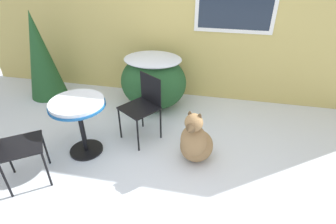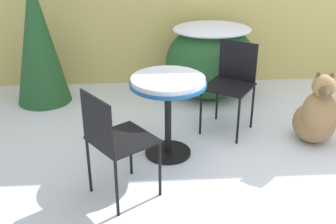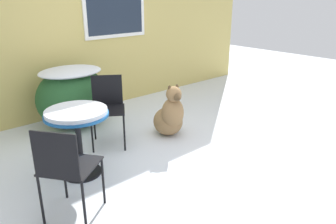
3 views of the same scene
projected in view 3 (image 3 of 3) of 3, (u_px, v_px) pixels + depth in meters
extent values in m
plane|color=silver|center=(167.00, 153.00, 4.25)|extent=(16.00, 16.00, 0.00)
cube|color=tan|center=(75.00, 12.00, 5.22)|extent=(8.00, 0.06, 3.31)
ellipsoid|color=#235128|center=(73.00, 98.00, 4.93)|extent=(1.09, 0.90, 0.93)
ellipsoid|color=silver|center=(70.00, 72.00, 4.79)|extent=(0.93, 0.76, 0.12)
cylinder|color=black|center=(82.00, 172.00, 3.76)|extent=(0.44, 0.44, 0.03)
cylinder|color=black|center=(80.00, 145.00, 3.64)|extent=(0.06, 0.06, 0.68)
cylinder|color=#195699|center=(76.00, 115.00, 3.52)|extent=(0.69, 0.69, 0.03)
cylinder|color=silver|center=(76.00, 112.00, 3.51)|extent=(0.66, 0.66, 0.05)
cube|color=black|center=(108.00, 110.00, 4.30)|extent=(0.62, 0.62, 0.02)
cube|color=black|center=(107.00, 90.00, 4.42)|extent=(0.35, 0.24, 0.41)
cylinder|color=black|center=(92.00, 135.00, 4.17)|extent=(0.02, 0.02, 0.49)
cylinder|color=black|center=(124.00, 133.00, 4.22)|extent=(0.02, 0.02, 0.49)
cylinder|color=black|center=(94.00, 123.00, 4.55)|extent=(0.02, 0.02, 0.49)
cylinder|color=black|center=(124.00, 122.00, 4.60)|extent=(0.02, 0.02, 0.49)
cube|color=black|center=(71.00, 166.00, 2.92)|extent=(0.62, 0.62, 0.02)
cube|color=black|center=(55.00, 156.00, 2.65)|extent=(0.25, 0.34, 0.41)
cylinder|color=black|center=(103.00, 181.00, 3.15)|extent=(0.02, 0.02, 0.49)
cylinder|color=black|center=(65.00, 176.00, 3.24)|extent=(0.02, 0.02, 0.49)
cylinder|color=black|center=(84.00, 207.00, 2.78)|extent=(0.02, 0.02, 0.49)
cylinder|color=black|center=(41.00, 200.00, 2.86)|extent=(0.02, 0.02, 0.49)
ellipsoid|color=#937047|center=(168.00, 121.00, 4.74)|extent=(0.51, 0.53, 0.40)
ellipsoid|color=#937047|center=(173.00, 113.00, 4.57)|extent=(0.38, 0.35, 0.44)
sphere|color=#937047|center=(174.00, 94.00, 4.45)|extent=(0.22, 0.22, 0.22)
cone|color=brown|center=(179.00, 98.00, 4.33)|extent=(0.13, 0.11, 0.12)
ellipsoid|color=brown|center=(169.00, 89.00, 4.41)|extent=(0.05, 0.04, 0.10)
ellipsoid|color=brown|center=(177.00, 88.00, 4.46)|extent=(0.05, 0.04, 0.10)
ellipsoid|color=#937047|center=(161.00, 123.00, 4.95)|extent=(0.13, 0.22, 0.08)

